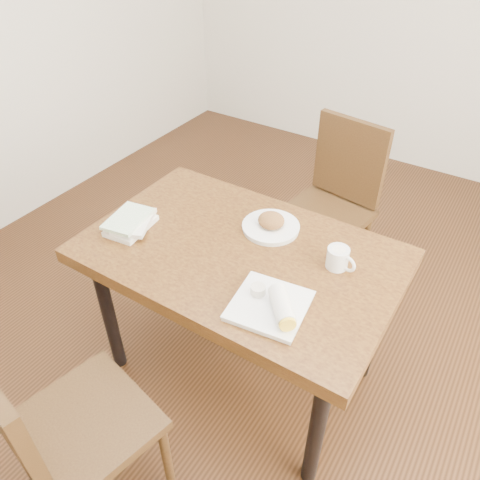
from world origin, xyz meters
The scene contains 9 objects.
ground centered at (0.00, 0.00, -0.01)m, with size 4.00×5.00×0.01m, color #472814.
room_walls centered at (0.00, 0.00, 1.63)m, with size 4.02×5.02×2.80m.
table centered at (0.00, 0.00, 0.67)m, with size 1.24×0.79×0.75m.
chair_near centered at (-0.14, -0.85, 0.55)m, with size 0.50×0.50×0.95m.
chair_far centered at (0.06, 0.86, 0.55)m, with size 0.48×0.48×0.95m.
plate_scone centered at (0.03, 0.18, 0.77)m, with size 0.24×0.24×0.08m.
coffee_mug centered at (0.36, 0.11, 0.79)m, with size 0.12×0.08×0.08m.
plate_burrito centered at (0.27, -0.22, 0.78)m, with size 0.28×0.28×0.08m.
book_stack centered at (-0.46, -0.12, 0.78)m, with size 0.21×0.24×0.05m.
Camera 1 is at (0.77, -1.20, 1.93)m, focal length 35.00 mm.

